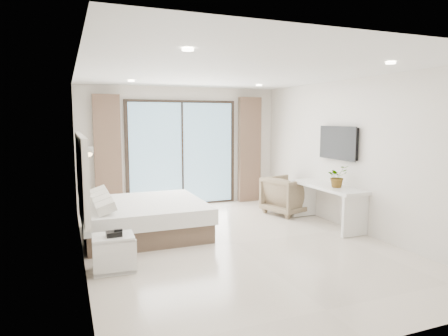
{
  "coord_description": "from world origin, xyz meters",
  "views": [
    {
      "loc": [
        -2.47,
        -5.71,
        2.01
      ],
      "look_at": [
        -0.03,
        0.4,
        1.18
      ],
      "focal_mm": 32.0,
      "sensor_mm": 36.0,
      "label": 1
    }
  ],
  "objects_px": {
    "nightstand": "(114,253)",
    "bed": "(142,218)",
    "armchair": "(288,193)",
    "console_desk": "(328,196)"
  },
  "relations": [
    {
      "from": "nightstand",
      "to": "armchair",
      "type": "height_order",
      "value": "armchair"
    },
    {
      "from": "armchair",
      "to": "nightstand",
      "type": "bearing_deg",
      "value": 100.7
    },
    {
      "from": "nightstand",
      "to": "console_desk",
      "type": "bearing_deg",
      "value": 14.14
    },
    {
      "from": "nightstand",
      "to": "console_desk",
      "type": "xyz_separation_m",
      "value": [
        3.99,
        0.83,
        0.33
      ]
    },
    {
      "from": "nightstand",
      "to": "armchair",
      "type": "relative_size",
      "value": 0.63
    },
    {
      "from": "nightstand",
      "to": "armchair",
      "type": "xyz_separation_m",
      "value": [
        3.78,
        1.93,
        0.19
      ]
    },
    {
      "from": "nightstand",
      "to": "bed",
      "type": "bearing_deg",
      "value": 69.03
    },
    {
      "from": "bed",
      "to": "console_desk",
      "type": "xyz_separation_m",
      "value": [
        3.33,
        -0.69,
        0.27
      ]
    },
    {
      "from": "console_desk",
      "to": "armchair",
      "type": "bearing_deg",
      "value": 100.52
    },
    {
      "from": "console_desk",
      "to": "bed",
      "type": "bearing_deg",
      "value": 168.29
    }
  ]
}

